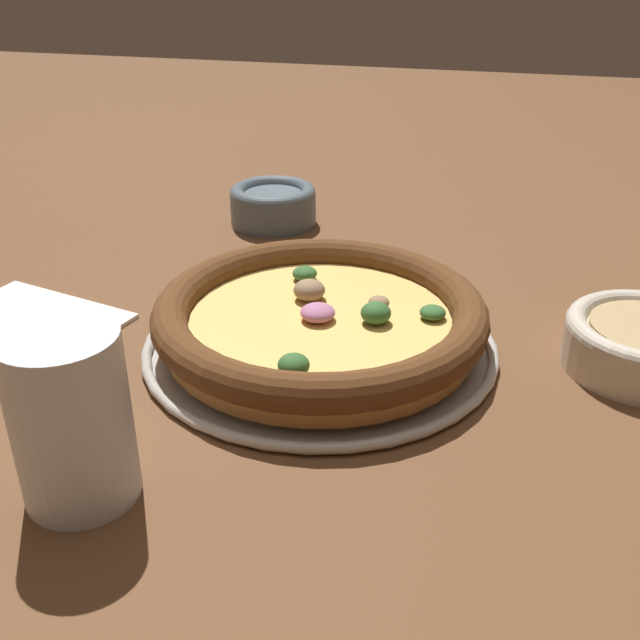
% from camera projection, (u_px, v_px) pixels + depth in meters
% --- Properties ---
extents(ground_plane, '(3.00, 3.00, 0.00)m').
position_uv_depth(ground_plane, '(320.00, 349.00, 0.66)').
color(ground_plane, brown).
extents(pizza_tray, '(0.31, 0.31, 0.01)m').
position_uv_depth(pizza_tray, '(320.00, 344.00, 0.65)').
color(pizza_tray, '#B7B2A8').
rests_on(pizza_tray, ground_plane).
extents(pizza, '(0.29, 0.29, 0.04)m').
position_uv_depth(pizza, '(320.00, 318.00, 0.64)').
color(pizza, '#BC7F42').
rests_on(pizza, pizza_tray).
extents(bowl_far, '(0.11, 0.11, 0.05)m').
position_uv_depth(bowl_far, '(273.00, 204.00, 0.92)').
color(bowl_far, slate).
rests_on(bowl_far, ground_plane).
extents(drinking_cup, '(0.07, 0.07, 0.12)m').
position_uv_depth(drinking_cup, '(71.00, 418.00, 0.46)').
color(drinking_cup, silver).
rests_on(drinking_cup, ground_plane).
extents(napkin, '(0.18, 0.14, 0.01)m').
position_uv_depth(napkin, '(34.00, 318.00, 0.70)').
color(napkin, white).
rests_on(napkin, ground_plane).
extents(fork, '(0.07, 0.19, 0.00)m').
position_uv_depth(fork, '(15.00, 349.00, 0.65)').
color(fork, '#B7B7BC').
rests_on(fork, ground_plane).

